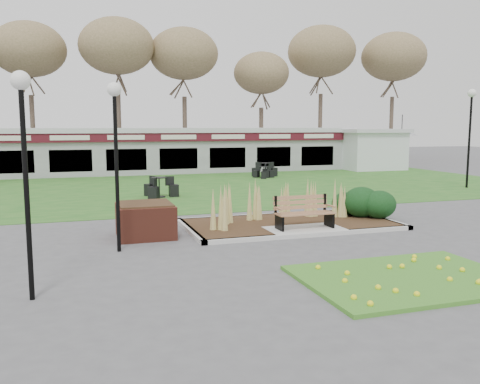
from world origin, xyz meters
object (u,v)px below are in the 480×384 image
object	(u,v)px
lamp_post_near_left	(23,135)
patio_umbrella	(401,144)
park_bench	(303,212)
car_black	(35,159)
brick_planter	(145,220)
lamp_post_far_right	(471,116)
bistro_set_d	(264,174)
bistro_set_b	(265,172)
bistro_set_c	(159,191)
food_pavilion	(174,150)
lamp_post_mid_left	(115,129)
service_hut	(371,149)

from	to	relation	value
lamp_post_near_left	patio_umbrella	bearing A→B (deg)	43.19
park_bench	car_black	distance (m)	25.22
brick_planter	lamp_post_far_right	distance (m)	17.96
park_bench	bistro_set_d	bearing A→B (deg)	73.64
bistro_set_b	bistro_set_c	world-z (taller)	bistro_set_c
bistro_set_c	brick_planter	bearing A→B (deg)	-101.81
food_pavilion	lamp_post_near_left	bearing A→B (deg)	-106.58
lamp_post_mid_left	lamp_post_far_right	world-z (taller)	lamp_post_far_right
lamp_post_far_right	bistro_set_c	world-z (taller)	lamp_post_far_right
bistro_set_b	car_black	bearing A→B (deg)	147.45
lamp_post_mid_left	bistro_set_b	bearing A→B (deg)	58.20
park_bench	bistro_set_d	world-z (taller)	park_bench
bistro_set_b	park_bench	bearing A→B (deg)	-106.86
brick_planter	service_hut	size ratio (longest dim) A/B	0.34
service_hut	park_bench	bearing A→B (deg)	-127.25
food_pavilion	lamp_post_mid_left	xyz separation A→B (m)	(-5.24, -20.40, 1.48)
brick_planter	bistro_set_b	bearing A→B (deg)	58.04
lamp_post_near_left	bistro_set_d	bearing A→B (deg)	58.37
patio_umbrella	car_black	bearing A→B (deg)	166.50
food_pavilion	patio_umbrella	distance (m)	16.04
lamp_post_near_left	car_black	distance (m)	27.55
lamp_post_far_right	patio_umbrella	world-z (taller)	lamp_post_far_right
lamp_post_mid_left	bistro_set_b	world-z (taller)	lamp_post_mid_left
lamp_post_mid_left	bistro_set_d	distance (m)	18.12
brick_planter	patio_umbrella	xyz separation A→B (m)	(20.32, 17.00, 1.25)
patio_umbrella	car_black	size ratio (longest dim) A/B	0.60
brick_planter	lamp_post_mid_left	xyz separation A→B (m)	(-0.84, -1.44, 2.48)
bistro_set_b	lamp_post_far_right	bearing A→B (deg)	-47.06
food_pavilion	bistro_set_b	xyz separation A→B (m)	(4.60, -4.54, -1.18)
park_bench	lamp_post_far_right	xyz separation A→B (m)	(12.14, 7.07, 2.91)
bistro_set_b	patio_umbrella	size ratio (longest dim) A/B	0.53
park_bench	lamp_post_near_left	xyz separation A→B (m)	(-6.98, -3.75, 2.29)
park_bench	car_black	bearing A→B (deg)	110.21
bistro_set_b	patio_umbrella	distance (m)	11.70
park_bench	car_black	world-z (taller)	car_black
food_pavilion	lamp_post_near_left	world-z (taller)	lamp_post_near_left
lamp_post_mid_left	lamp_post_far_right	size ratio (longest dim) A/B	0.84
lamp_post_far_right	patio_umbrella	xyz separation A→B (m)	(3.78, 10.69, -1.77)
lamp_post_far_right	food_pavilion	bearing A→B (deg)	133.82
bistro_set_b	car_black	distance (m)	15.80
food_pavilion	lamp_post_near_left	xyz separation A→B (m)	(-6.98, -23.46, 1.40)
lamp_post_mid_left	bistro_set_d	world-z (taller)	lamp_post_mid_left
brick_planter	patio_umbrella	world-z (taller)	patio_umbrella
patio_umbrella	lamp_post_mid_left	bearing A→B (deg)	-138.93
park_bench	bistro_set_c	distance (m)	8.82
bistro_set_c	bistro_set_d	size ratio (longest dim) A/B	1.28
service_hut	car_black	distance (m)	23.00
bistro_set_d	park_bench	bearing A→B (deg)	-106.36
lamp_post_far_right	patio_umbrella	distance (m)	11.47
lamp_post_far_right	patio_umbrella	size ratio (longest dim) A/B	1.68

